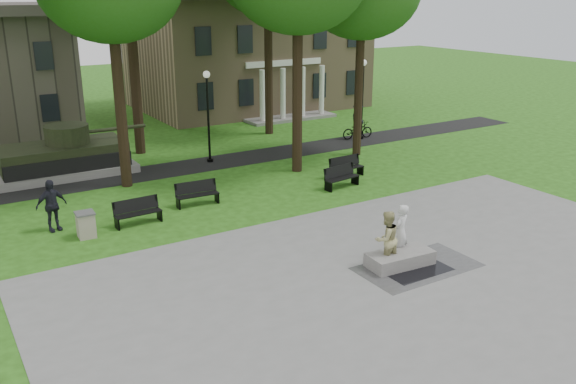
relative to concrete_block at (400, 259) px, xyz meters
name	(u,v)px	position (x,y,z in m)	size (l,w,h in m)	color
ground	(341,242)	(-0.45, 2.59, -0.24)	(120.00, 120.00, 0.00)	#244D12
plaza	(443,299)	(-0.45, -2.41, -0.23)	(22.00, 16.00, 0.02)	gray
footpath	(204,164)	(-0.45, 14.59, -0.24)	(44.00, 2.60, 0.01)	black
building_right	(246,49)	(9.55, 28.59, 4.10)	(17.00, 12.00, 8.60)	#9E8460
lamp_mid	(208,109)	(0.05, 14.89, 2.55)	(0.36, 0.36, 4.73)	black
lamp_right	(363,93)	(10.05, 14.89, 2.55)	(0.36, 0.36, 4.73)	black
tank_monument	(64,157)	(-6.90, 16.59, 0.61)	(7.45, 3.40, 2.40)	gray
puddle	(417,270)	(0.20, -0.61, -0.22)	(2.20, 1.20, 0.00)	black
concrete_block	(400,259)	(0.00, 0.00, 0.00)	(2.20, 1.00, 0.45)	gray
skateboard	(400,257)	(0.36, 0.38, -0.19)	(0.78, 0.20, 0.07)	brown
skateboarder	(401,231)	(0.39, 0.46, 0.71)	(0.68, 0.45, 1.87)	silver
friend_watching	(386,239)	(-0.43, 0.22, 0.71)	(0.91, 0.71, 1.88)	tan
pedestrian_walker	(51,206)	(-8.97, 9.11, 0.75)	(1.16, 0.48, 1.98)	black
cyclist	(358,124)	(9.91, 15.07, 0.65)	(2.06, 1.20, 2.19)	black
park_bench_0	(137,211)	(-6.07, 8.13, 0.28)	(1.82, 0.59, 1.00)	black
park_bench_1	(197,193)	(-3.24, 8.99, 0.28)	(1.83, 0.64, 1.00)	black
park_bench_2	(341,176)	(3.32, 7.77, 0.28)	(1.85, 0.78, 1.00)	black
park_bench_3	(346,166)	(4.49, 8.99, 0.28)	(1.82, 0.59, 1.00)	black
trash_bin	(86,225)	(-8.09, 7.82, 0.24)	(0.69, 0.69, 0.96)	gray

